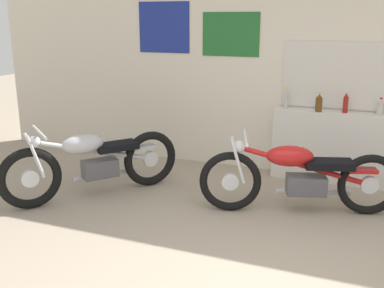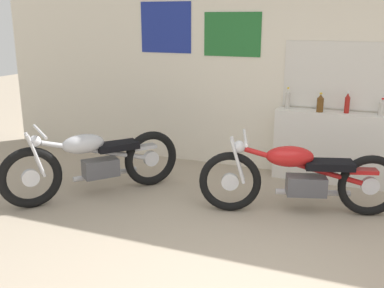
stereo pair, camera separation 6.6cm
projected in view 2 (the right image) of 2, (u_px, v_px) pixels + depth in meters
The scene contains 8 objects.
wall_back at pixel (331, 70), 5.61m from camera, with size 10.00×0.07×2.80m.
sill_counter at pixel (332, 147), 5.67m from camera, with size 1.45×0.28×0.90m.
bottle_leftmost at pixel (288, 99), 5.76m from camera, with size 0.06×0.06×0.27m.
bottle_left_center at pixel (320, 103), 5.54m from camera, with size 0.08×0.08×0.24m.
bottle_center at pixel (347, 103), 5.47m from camera, with size 0.06×0.06×0.27m.
bottle_right_center at pixel (382, 108), 5.36m from camera, with size 0.08×0.08×0.21m.
motorcycle_red at pixel (300, 176), 4.74m from camera, with size 2.06×0.85×0.84m.
motorcycle_silver at pixel (94, 162), 5.22m from camera, with size 1.41×1.72×0.86m.
Camera 2 is at (0.51, -2.89, 2.02)m, focal length 42.00 mm.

